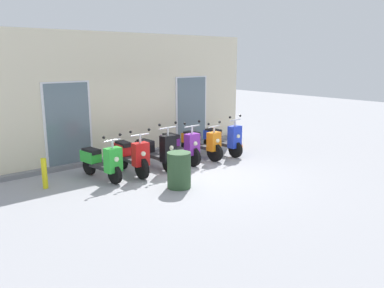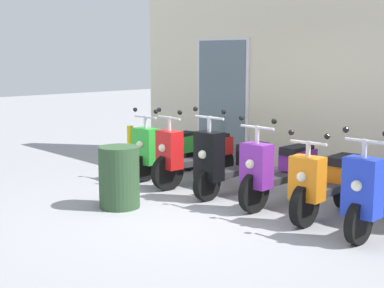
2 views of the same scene
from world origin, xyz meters
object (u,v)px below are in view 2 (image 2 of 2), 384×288
(scooter_green, at_px, (166,149))
(curb_bollard, at_px, (130,145))
(scooter_orange, at_px, (327,182))
(scooter_black, at_px, (232,162))
(scooter_blue, at_px, (381,192))
(scooter_purple, at_px, (278,169))
(trash_bin, at_px, (119,177))
(scooter_red, at_px, (194,155))

(scooter_green, relative_size, curb_bollard, 2.17)
(scooter_green, xyz_separation_m, scooter_orange, (3.18, -0.04, -0.00))
(scooter_black, bearing_deg, scooter_orange, 0.74)
(scooter_green, distance_m, scooter_blue, 3.97)
(scooter_purple, xyz_separation_m, trash_bin, (-1.35, -1.65, -0.08))
(scooter_black, xyz_separation_m, scooter_purple, (0.84, 0.03, 0.01))
(trash_bin, bearing_deg, curb_bollard, 141.01)
(curb_bollard, bearing_deg, scooter_black, -5.67)
(scooter_orange, xyz_separation_m, trash_bin, (-2.12, -1.65, -0.05))
(scooter_green, height_order, scooter_orange, scooter_green)
(scooter_green, height_order, scooter_red, scooter_red)
(scooter_black, relative_size, curb_bollard, 2.30)
(scooter_green, height_order, scooter_purple, scooter_purple)
(scooter_orange, xyz_separation_m, curb_bollard, (-4.48, 0.26, -0.11))
(scooter_black, xyz_separation_m, curb_bollard, (-2.87, 0.29, -0.13))
(scooter_orange, bearing_deg, scooter_green, 179.22)
(scooter_green, distance_m, scooter_purple, 2.41)
(scooter_blue, bearing_deg, scooter_orange, 172.38)
(scooter_green, distance_m, scooter_black, 1.57)
(scooter_red, height_order, trash_bin, scooter_red)
(scooter_red, height_order, scooter_orange, scooter_red)
(scooter_green, bearing_deg, scooter_black, -2.35)
(scooter_purple, distance_m, curb_bollard, 3.72)
(scooter_purple, relative_size, curb_bollard, 2.29)
(scooter_blue, distance_m, trash_bin, 3.30)
(scooter_orange, bearing_deg, scooter_blue, -7.62)
(scooter_blue, bearing_deg, scooter_red, 178.98)
(scooter_black, height_order, trash_bin, scooter_black)
(scooter_green, height_order, curb_bollard, scooter_green)
(scooter_orange, distance_m, scooter_blue, 0.80)
(trash_bin, bearing_deg, scooter_orange, 37.79)
(scooter_red, height_order, scooter_purple, scooter_purple)
(scooter_red, distance_m, scooter_orange, 2.40)
(scooter_red, bearing_deg, curb_bollard, 171.45)
(scooter_purple, relative_size, scooter_orange, 1.01)
(scooter_green, xyz_separation_m, scooter_black, (1.57, -0.06, 0.02))
(scooter_green, relative_size, scooter_purple, 0.95)
(scooter_purple, height_order, curb_bollard, scooter_purple)
(scooter_green, bearing_deg, scooter_purple, -0.89)
(scooter_red, distance_m, scooter_black, 0.79)
(scooter_blue, xyz_separation_m, trash_bin, (-2.91, -1.54, -0.08))
(scooter_orange, relative_size, scooter_blue, 1.03)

